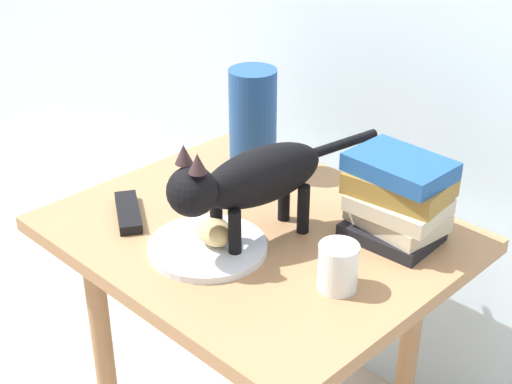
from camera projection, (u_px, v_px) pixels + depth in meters
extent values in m
cube|color=#9E724C|center=(256.00, 234.00, 1.46)|extent=(0.75, 0.62, 0.03)
cylinder|color=#9E724C|center=(104.00, 356.00, 1.61)|extent=(0.04, 0.04, 0.58)
cylinder|color=#9E724C|center=(255.00, 269.00, 1.90)|extent=(0.04, 0.04, 0.58)
cylinder|color=#9E724C|center=(408.00, 355.00, 1.61)|extent=(0.04, 0.04, 0.58)
cylinder|color=silver|center=(208.00, 247.00, 1.38)|extent=(0.22, 0.22, 0.01)
ellipsoid|color=#E0BC7A|center=(216.00, 232.00, 1.37)|extent=(0.09, 0.07, 0.05)
cylinder|color=black|center=(235.00, 235.00, 1.34)|extent=(0.02, 0.02, 0.10)
cylinder|color=black|center=(216.00, 221.00, 1.38)|extent=(0.02, 0.02, 0.10)
cylinder|color=black|center=(303.00, 209.00, 1.42)|extent=(0.02, 0.02, 0.10)
cylinder|color=black|center=(284.00, 197.00, 1.46)|extent=(0.02, 0.02, 0.10)
ellipsoid|color=black|center=(263.00, 175.00, 1.36)|extent=(0.13, 0.27, 0.11)
sphere|color=black|center=(192.00, 191.00, 1.28)|extent=(0.09, 0.09, 0.09)
cone|color=#332224|center=(197.00, 163.00, 1.23)|extent=(0.03, 0.03, 0.03)
cone|color=#332224|center=(184.00, 154.00, 1.26)|extent=(0.03, 0.03, 0.03)
cylinder|color=black|center=(345.00, 143.00, 1.46)|extent=(0.04, 0.16, 0.02)
cube|color=black|center=(392.00, 232.00, 1.42)|extent=(0.17, 0.14, 0.03)
cube|color=#BCB299|center=(397.00, 217.00, 1.41)|extent=(0.18, 0.14, 0.03)
cube|color=#BCB299|center=(398.00, 205.00, 1.38)|extent=(0.18, 0.14, 0.03)
cube|color=olive|center=(400.00, 185.00, 1.38)|extent=(0.20, 0.15, 0.04)
cube|color=#1E4C8C|center=(400.00, 166.00, 1.36)|extent=(0.19, 0.13, 0.03)
cylinder|color=navy|center=(253.00, 121.00, 1.63)|extent=(0.10, 0.10, 0.24)
cylinder|color=silver|center=(338.00, 267.00, 1.26)|extent=(0.07, 0.07, 0.08)
cylinder|color=silver|center=(337.00, 277.00, 1.27)|extent=(0.06, 0.06, 0.04)
cube|color=black|center=(128.00, 212.00, 1.49)|extent=(0.15, 0.12, 0.02)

